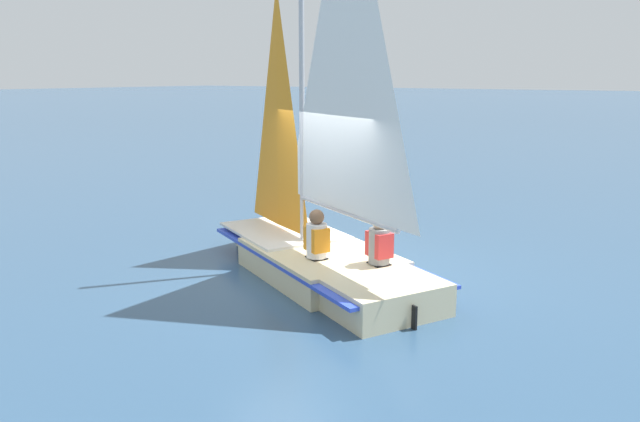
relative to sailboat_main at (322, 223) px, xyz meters
name	(u,v)px	position (x,y,z in m)	size (l,w,h in m)	color
ground_plane	(320,276)	(0.04, -0.02, -0.87)	(260.00, 260.00, 0.00)	#2D4C6B
sailboat_main	(322,223)	(0.00, 0.00, 0.00)	(4.76, 3.50, 6.06)	beige
sailor_helm	(317,246)	(-0.19, 0.40, -0.25)	(0.42, 0.40, 1.16)	black
sailor_crew	(379,251)	(-1.08, 0.15, -0.24)	(0.42, 0.40, 1.16)	black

